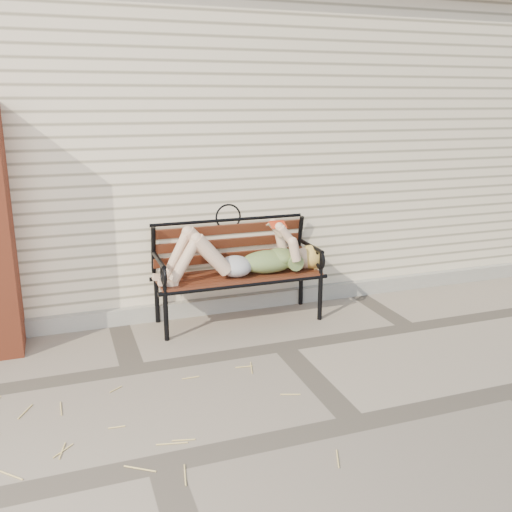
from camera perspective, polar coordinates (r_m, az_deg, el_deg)
name	(u,v)px	position (r m, az deg, el deg)	size (l,w,h in m)	color
ground	(283,347)	(4.87, 2.72, -9.05)	(80.00, 80.00, 0.00)	gray
house_wall	(194,142)	(7.32, -6.19, 11.28)	(8.00, 4.00, 3.00)	#F6E2C0
foundation_strip	(246,301)	(5.69, -0.97, -4.55)	(8.00, 0.10, 0.15)	#AFAB9E
garden_bench	(235,257)	(5.31, -2.09, -0.05)	(1.66, 0.66, 1.07)	black
reading_woman	(241,256)	(5.18, -1.51, -0.02)	(1.56, 0.35, 0.49)	#0B354E
straw_scatter	(101,467)	(3.55, -15.28, -19.66)	(2.89, 1.64, 0.01)	tan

